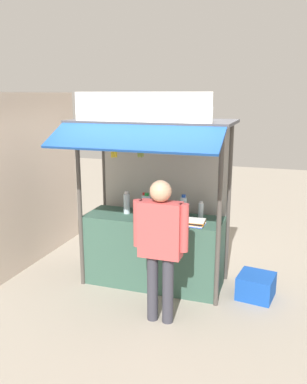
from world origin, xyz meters
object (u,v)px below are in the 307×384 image
water_bottle_far_left (201,210)px  vendor_person (160,239)px  water_bottle_center (183,206)px  water_bottle_front_right (127,203)px  magazine_stack_far_right (144,218)px  magazine_stack_back_left (196,223)px  banana_bunch_rightmost (114,151)px  water_bottle_back_right (147,205)px  banana_bunch_inner_left (140,151)px  water_bottle_mid_right (144,203)px  plastic_crate (256,286)px

water_bottle_far_left → vendor_person: size_ratio=0.14×
water_bottle_center → water_bottle_far_left: (0.25, -0.01, -0.03)m
water_bottle_front_right → magazine_stack_far_right: water_bottle_front_right is taller
magazine_stack_back_left → banana_bunch_rightmost: 1.38m
magazine_stack_far_right → vendor_person: bearing=-56.8°
banana_bunch_rightmost → water_bottle_center: bearing=37.0°
water_bottle_back_right → banana_bunch_inner_left: size_ratio=1.04×
water_bottle_back_right → vendor_person: size_ratio=0.19×
magazine_stack_back_left → water_bottle_mid_right: bearing=156.7°
magazine_stack_back_left → banana_bunch_rightmost: (-1.01, -0.26, 0.92)m
magazine_stack_far_right → magazine_stack_back_left: 0.69m
water_bottle_mid_right → water_bottle_back_right: water_bottle_back_right is taller
water_bottle_center → magazine_stack_back_left: bearing=-52.1°
magazine_stack_back_left → plastic_crate: size_ratio=0.57×
banana_bunch_rightmost → water_bottle_mid_right: bearing=74.1°
water_bottle_far_left → water_bottle_back_right: 0.75m
banana_bunch_inner_left → water_bottle_center: bearing=54.5°
water_bottle_center → water_bottle_far_left: 0.25m
magazine_stack_back_left → banana_bunch_inner_left: size_ratio=0.84×
water_bottle_mid_right → vendor_person: size_ratio=0.16×
water_bottle_mid_right → magazine_stack_far_right: bearing=-70.8°
water_bottle_mid_right → magazine_stack_far_right: size_ratio=1.00×
water_bottle_mid_right → banana_bunch_rightmost: 1.04m
magazine_stack_far_right → magazine_stack_back_left: magazine_stack_far_right is taller
water_bottle_mid_right → magazine_stack_back_left: 0.91m
water_bottle_mid_right → magazine_stack_far_right: 0.44m
water_bottle_center → plastic_crate: 1.43m
water_bottle_mid_right → water_bottle_center: size_ratio=0.90×
banana_bunch_inner_left → banana_bunch_rightmost: size_ratio=0.94×
plastic_crate → water_bottle_center: bearing=174.7°
magazine_stack_back_left → vendor_person: bearing=-108.7°
water_bottle_front_right → vendor_person: 1.22m
water_bottle_center → water_bottle_back_right: bearing=-168.0°
water_bottle_back_right → magazine_stack_back_left: water_bottle_back_right is taller
water_bottle_mid_right → water_bottle_back_right: bearing=-58.3°
water_bottle_mid_right → banana_bunch_inner_left: 1.05m
water_bottle_far_left → water_bottle_back_right: water_bottle_back_right is taller
vendor_person → water_bottle_back_right: bearing=-62.4°
water_bottle_far_left → water_bottle_back_right: size_ratio=0.75×
water_bottle_mid_right → vendor_person: (0.58, -1.08, -0.09)m
water_bottle_mid_right → magazine_stack_back_left: water_bottle_mid_right is taller
water_bottle_back_right → banana_bunch_rightmost: 0.96m
water_bottle_mid_right → banana_bunch_inner_left: banana_bunch_inner_left is taller
water_bottle_front_right → water_bottle_far_left: 1.04m
water_bottle_front_right → banana_bunch_rightmost: 0.92m
water_bottle_front_right → vendor_person: (0.79, -0.93, -0.11)m
water_bottle_mid_right → water_bottle_front_right: (-0.21, -0.16, 0.02)m
water_bottle_far_left → vendor_person: vendor_person is taller
water_bottle_front_right → water_bottle_far_left: bearing=5.6°
water_bottle_center → magazine_stack_far_right: size_ratio=1.11×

